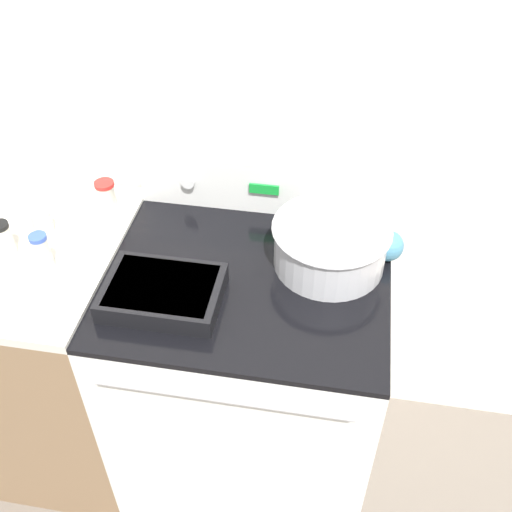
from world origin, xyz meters
TOP-DOWN VIEW (x-y plane):
  - kitchen_wall at (0.00, 0.70)m, footprint 8.00×0.05m
  - stove_range at (0.00, 0.33)m, footprint 0.78×0.70m
  - control_panel at (0.00, 0.64)m, footprint 0.78×0.07m
  - side_counter at (-0.66, 0.33)m, footprint 0.53×0.67m
  - mixing_bowl at (0.21, 0.42)m, footprint 0.33×0.33m
  - casserole_dish at (-0.20, 0.20)m, footprint 0.31×0.22m
  - ladle at (0.38, 0.48)m, footprint 0.09×0.27m
  - spice_jar_red_cap at (-0.47, 0.53)m, footprint 0.06×0.06m
  - spice_jar_blue_cap at (-0.55, 0.25)m, footprint 0.05×0.05m
  - spice_jar_white_cap at (-0.61, 0.39)m, footprint 0.06×0.06m
  - spice_jar_black_cap at (-0.68, 0.29)m, footprint 0.05×0.05m

SIDE VIEW (x-z plane):
  - stove_range at x=0.00m, z-range 0.00..0.94m
  - side_counter at x=-0.66m, z-range 0.00..0.95m
  - casserole_dish at x=-0.20m, z-range 0.94..1.00m
  - ladle at x=0.38m, z-range 0.94..1.03m
  - spice_jar_white_cap at x=-0.61m, z-range 0.95..1.05m
  - spice_jar_red_cap at x=-0.47m, z-range 0.95..1.06m
  - spice_jar_black_cap at x=-0.68m, z-range 0.95..1.06m
  - spice_jar_blue_cap at x=-0.55m, z-range 0.95..1.08m
  - mixing_bowl at x=0.21m, z-range 0.95..1.08m
  - control_panel at x=0.00m, z-range 0.94..1.11m
  - kitchen_wall at x=0.00m, z-range 0.00..2.50m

